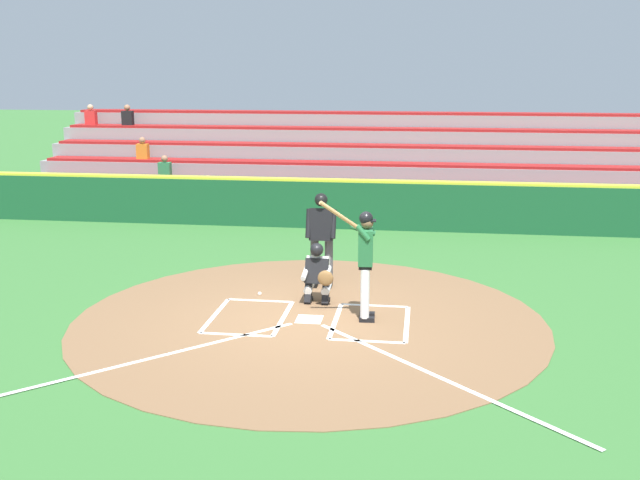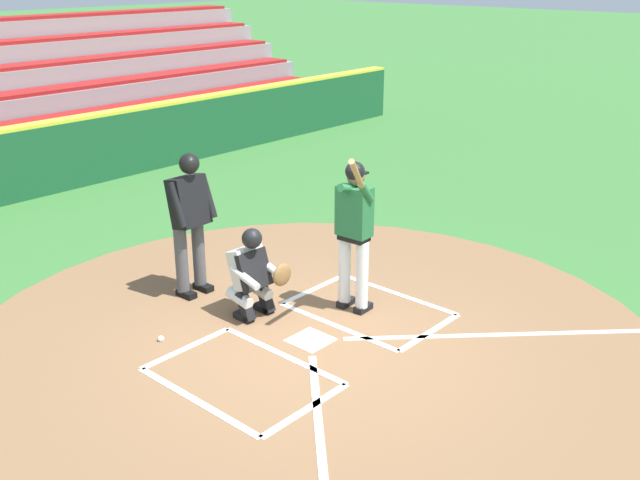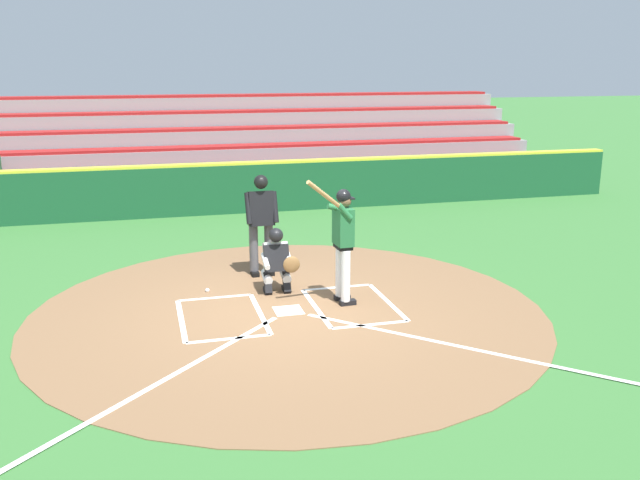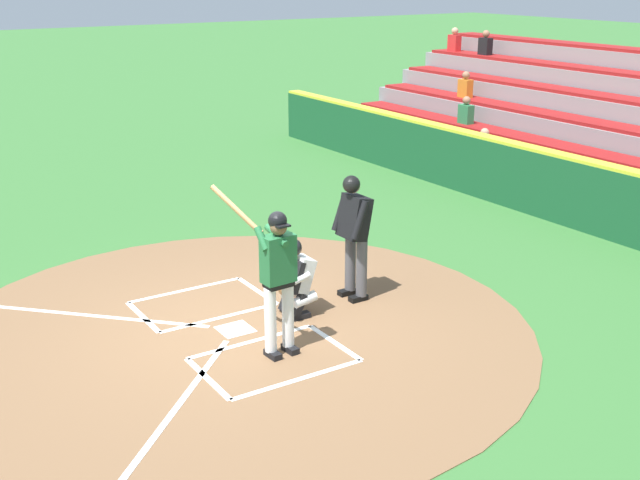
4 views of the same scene
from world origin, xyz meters
The scene contains 9 objects.
ground_plane centered at (0.00, 0.00, 0.00)m, with size 120.00×120.00×0.00m, color #387033.
dirt_circle centered at (0.00, 0.00, 0.01)m, with size 8.00×8.00×0.01m, color brown.
home_plate_and_chalk centered at (0.00, 0.88, 0.01)m, with size 7.93×4.91×0.01m.
batter centered at (-0.92, -0.14, 1.10)m, with size 0.91×0.76×2.13m.
catcher centered at (-0.02, -0.93, 0.59)m, with size 0.59×0.61×1.13m.
plate_umpire centered at (0.06, -1.97, 1.08)m, with size 0.58×0.41×1.86m.
baseball centered at (1.14, -1.25, 0.04)m, with size 0.07×0.07×0.07m, color white.
backstop_wall centered at (0.00, -7.50, 0.65)m, with size 22.00×0.36×1.31m.
bleacher_stand centered at (0.01, -11.33, 1.00)m, with size 20.00×5.10×3.00m.
Camera 3 is at (2.10, 9.91, 3.78)m, focal length 38.50 mm.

